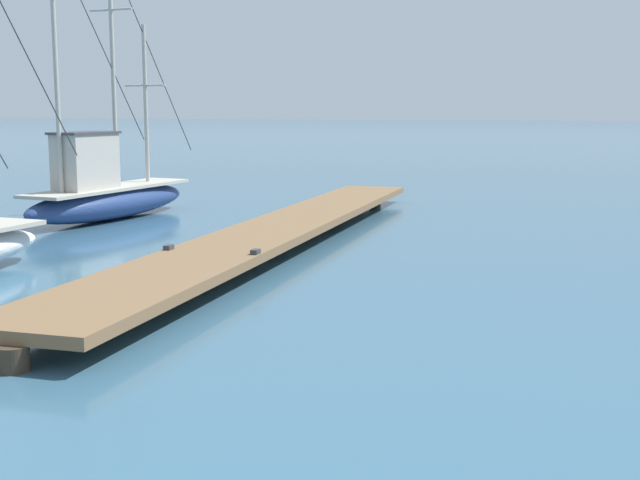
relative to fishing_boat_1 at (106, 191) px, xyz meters
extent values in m
cube|color=brown|center=(5.83, -2.30, -0.37)|extent=(2.80, 18.11, 0.16)
cylinder|color=#3D3023|center=(6.33, -11.31, -0.60)|extent=(0.36, 0.36, 0.29)
cylinder|color=#3D3023|center=(6.08, -6.80, -0.60)|extent=(0.36, 0.36, 0.29)
cylinder|color=#3D3023|center=(5.83, -2.30, -0.60)|extent=(0.36, 0.36, 0.29)
cylinder|color=#3D3023|center=(5.58, 2.20, -0.60)|extent=(0.36, 0.36, 0.29)
cylinder|color=#3D3023|center=(5.33, 6.71, -0.60)|extent=(0.36, 0.36, 0.29)
cube|color=#333338|center=(5.23, -5.95, -0.25)|extent=(0.13, 0.21, 0.08)
cube|color=#333338|center=(6.83, -5.86, -0.25)|extent=(0.13, 0.21, 0.08)
cylinder|color=#333338|center=(1.80, -5.29, 3.38)|extent=(0.11, 3.13, 4.46)
ellipsoid|color=navy|center=(0.01, 0.18, -0.32)|extent=(1.89, 6.25, 0.85)
cube|color=#B2AD9E|center=(0.01, 0.18, 0.07)|extent=(1.67, 5.63, 0.08)
cube|color=#B7B2A8|center=(-0.05, -0.74, 0.80)|extent=(0.94, 1.74, 1.38)
cube|color=#3D3D42|center=(-0.05, -0.74, 1.52)|extent=(1.02, 1.88, 0.06)
cylinder|color=#B2ADA3|center=(0.03, 0.49, 3.29)|extent=(0.11, 0.11, 6.37)
cylinder|color=#B2ADA3|center=(0.03, 0.49, 4.61)|extent=(1.31, 0.15, 0.06)
cylinder|color=#333338|center=(0.16, 2.20, 3.61)|extent=(0.26, 3.30, 4.71)
cylinder|color=#B2ADA3|center=(0.13, 1.87, 2.23)|extent=(0.11, 0.11, 4.25)
cylinder|color=#B2ADA3|center=(0.13, 1.87, 2.74)|extent=(1.31, 0.15, 0.06)
cylinder|color=#333338|center=(0.21, 3.02, 2.45)|extent=(0.18, 2.21, 3.15)
cylinder|color=#B2ADA3|center=(-0.12, -1.67, 3.34)|extent=(0.11, 0.11, 6.46)
cylinder|color=#333338|center=(0.01, 0.07, 3.66)|extent=(0.26, 3.35, 4.78)
camera|label=1|loc=(12.53, -18.63, 2.13)|focal=47.44mm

